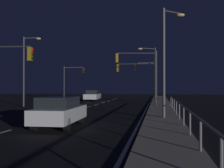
# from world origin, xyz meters

# --- Properties ---
(ground_plane) EXTENTS (112.00, 112.00, 0.00)m
(ground_plane) POSITION_xyz_m (0.00, 17.50, 0.00)
(ground_plane) COLOR black
(ground_plane) RESTS_ON ground
(sidewalk_right) EXTENTS (2.24, 77.00, 0.14)m
(sidewalk_right) POSITION_xyz_m (7.34, 17.50, 0.07)
(sidewalk_right) COLOR #9E937F
(sidewalk_right) RESTS_ON ground
(lane_markings_center) EXTENTS (0.14, 50.00, 0.01)m
(lane_markings_center) POSITION_xyz_m (0.00, 21.00, 0.01)
(lane_markings_center) COLOR silver
(lane_markings_center) RESTS_ON ground
(lane_edge_line) EXTENTS (0.14, 53.00, 0.01)m
(lane_edge_line) POSITION_xyz_m (5.97, 22.50, 0.01)
(lane_edge_line) COLOR silver
(lane_edge_line) RESTS_ON ground
(car) EXTENTS (1.95, 4.45, 1.57)m
(car) POSITION_xyz_m (2.00, 11.34, 0.82)
(car) COLOR silver
(car) RESTS_ON ground
(car_oncoming) EXTENTS (2.07, 4.50, 1.57)m
(car_oncoming) POSITION_xyz_m (-2.28, 36.53, 0.82)
(car_oncoming) COLOR silver
(car_oncoming) RESTS_ON ground
(traffic_light_mid_left) EXTENTS (2.99, 0.52, 5.41)m
(traffic_light_mid_left) POSITION_xyz_m (5.41, 35.28, 3.90)
(traffic_light_mid_left) COLOR #4C4C51
(traffic_light_mid_left) RESTS_ON sidewalk_right
(traffic_light_near_left) EXTENTS (3.35, 0.58, 5.14)m
(traffic_light_near_left) POSITION_xyz_m (-5.30, 36.80, 3.60)
(traffic_light_near_left) COLOR #2D3033
(traffic_light_near_left) RESTS_ON ground
(traffic_light_near_right) EXTENTS (4.49, 0.89, 5.77)m
(traffic_light_near_right) POSITION_xyz_m (5.00, 27.24, 4.23)
(traffic_light_near_right) COLOR #2D3033
(traffic_light_near_right) RESTS_ON sidewalk_right
(traffic_light_far_left) EXTENTS (5.06, 0.40, 5.12)m
(traffic_light_far_left) POSITION_xyz_m (4.38, 33.22, 3.81)
(traffic_light_far_left) COLOR #2D3033
(traffic_light_far_left) RESTS_ON sidewalk_right
(street_lamp_far_end) EXTENTS (1.47, 1.21, 6.92)m
(street_lamp_far_end) POSITION_xyz_m (7.61, 15.58, 4.31)
(street_lamp_far_end) COLOR #4C4C51
(street_lamp_far_end) RESTS_ON sidewalk_right
(street_lamp_corner) EXTENTS (2.01, 0.36, 7.32)m
(street_lamp_corner) POSITION_xyz_m (-6.55, 24.68, 4.39)
(street_lamp_corner) COLOR #38383D
(street_lamp_corner) RESTS_ON ground
(street_lamp_across_street) EXTENTS (2.18, 1.33, 6.79)m
(street_lamp_across_street) POSITION_xyz_m (6.32, 32.21, 4.30)
(street_lamp_across_street) COLOR #2D3033
(street_lamp_across_street) RESTS_ON sidewalk_right
(barrier_fence) EXTENTS (0.09, 28.09, 0.98)m
(barrier_fence) POSITION_xyz_m (8.31, 12.00, 0.87)
(barrier_fence) COLOR #59595E
(barrier_fence) RESTS_ON sidewalk_right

